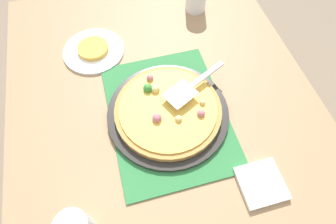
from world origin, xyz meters
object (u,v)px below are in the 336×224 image
(pizza_pan, at_px, (168,113))
(plate_far_right, at_px, (94,51))
(pizza, at_px, (168,109))
(served_slice_right, at_px, (93,48))
(pizza_server, at_px, (192,86))
(napkin_stack, at_px, (261,183))

(pizza_pan, height_order, plate_far_right, pizza_pan)
(pizza_pan, distance_m, pizza, 0.02)
(pizza_pan, height_order, pizza, pizza)
(plate_far_right, relative_size, served_slice_right, 2.00)
(pizza_server, distance_m, napkin_stack, 0.35)
(pizza_server, bearing_deg, served_slice_right, -135.70)
(pizza_pan, xyz_separation_m, pizza, (-0.00, 0.00, 0.02))
(pizza, bearing_deg, pizza_server, 115.85)
(pizza_pan, distance_m, napkin_stack, 0.34)
(pizza_pan, relative_size, served_slice_right, 3.45)
(pizza_pan, xyz_separation_m, served_slice_right, (-0.33, -0.19, 0.01))
(served_slice_right, height_order, napkin_stack, served_slice_right)
(pizza_pan, relative_size, pizza, 1.15)
(pizza, distance_m, plate_far_right, 0.38)
(pizza_server, relative_size, napkin_stack, 1.87)
(plate_far_right, distance_m, napkin_stack, 0.72)
(plate_far_right, distance_m, pizza_server, 0.40)
(pizza, xyz_separation_m, plate_far_right, (-0.33, -0.19, -0.03))
(pizza, xyz_separation_m, served_slice_right, (-0.33, -0.19, -0.02))
(napkin_stack, bearing_deg, pizza_pan, -145.88)
(served_slice_right, bearing_deg, pizza_server, 44.30)
(pizza, height_order, plate_far_right, pizza)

